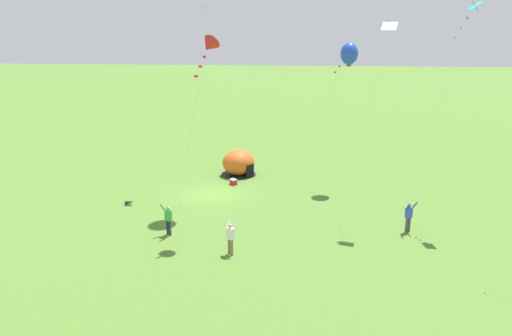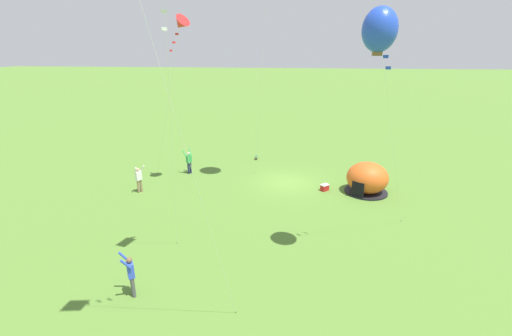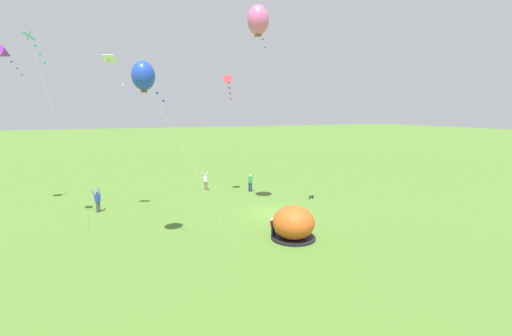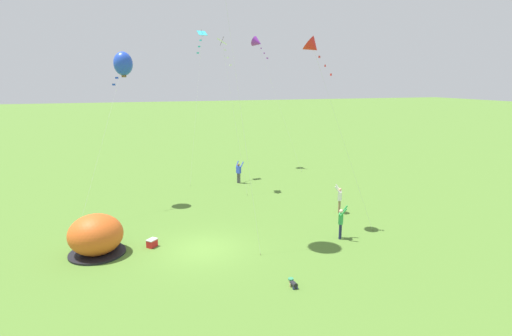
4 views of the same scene
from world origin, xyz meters
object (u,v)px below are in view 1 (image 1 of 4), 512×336
object	(u,v)px
person_far_back	(231,237)
kite_red	(209,46)
toddler_crawling	(129,203)
person_arms_raised	(168,219)
kite_cyan	(470,17)
kite_blue	(349,54)
popup_tent	(239,163)
cooler_box	(233,182)
person_flying_kite	(409,216)
kite_white	(386,35)

from	to	relation	value
person_far_back	kite_red	bearing A→B (deg)	-153.16
toddler_crawling	person_arms_raised	bearing A→B (deg)	41.40
toddler_crawling	kite_cyan	bearing A→B (deg)	89.33
kite_blue	kite_cyan	bearing A→B (deg)	43.42
popup_tent	person_arms_raised	world-z (taller)	popup_tent
toddler_crawling	person_arms_raised	size ratio (longest dim) A/B	0.29
kite_cyan	kite_blue	xyz separation A→B (m)	(-6.50, -6.15, -2.29)
popup_tent	cooler_box	distance (m)	2.84
popup_tent	kite_red	xyz separation A→B (m)	(12.02, 0.30, 9.54)
person_far_back	person_flying_kite	bearing A→B (deg)	113.50
person_arms_raised	kite_blue	xyz separation A→B (m)	(-10.94, 10.45, 8.79)
popup_tent	toddler_crawling	xyz separation A→B (m)	(8.20, -6.25, -0.82)
person_far_back	kite_cyan	world-z (taller)	kite_cyan
person_arms_raised	kite_white	bearing A→B (deg)	106.89
cooler_box	toddler_crawling	distance (m)	8.31
kite_cyan	kite_white	distance (m)	4.80
kite_red	person_flying_kite	bearing A→B (deg)	95.97
kite_cyan	person_arms_raised	bearing A→B (deg)	-75.00
kite_blue	person_flying_kite	bearing A→B (deg)	20.10
toddler_crawling	kite_red	world-z (taller)	kite_red
kite_red	kite_white	xyz separation A→B (m)	(-2.76, 9.55, 0.57)
toddler_crawling	kite_white	distance (m)	19.49
person_arms_raised	kite_white	size ratio (longest dim) A/B	0.16
toddler_crawling	kite_cyan	xyz separation A→B (m)	(0.24, 20.73, 11.90)
toddler_crawling	person_far_back	bearing A→B (deg)	49.69
toddler_crawling	person_flying_kite	distance (m)	18.05
person_flying_kite	kite_red	bearing A→B (deg)	-84.03
kite_white	kite_blue	size ratio (longest dim) A/B	1.12
person_flying_kite	kite_cyan	xyz separation A→B (m)	(-2.39, 2.89, 11.08)
popup_tent	kite_blue	distance (m)	12.27
kite_white	person_flying_kite	bearing A→B (deg)	47.63
popup_tent	person_arms_raised	xyz separation A→B (m)	(12.89, -2.12, 0.00)
toddler_crawling	kite_white	bearing A→B (deg)	86.25
person_far_back	kite_cyan	distance (m)	18.06
person_arms_raised	kite_cyan	world-z (taller)	kite_cyan
person_arms_raised	kite_red	distance (m)	9.88
kite_cyan	cooler_box	bearing A→B (deg)	-111.53
person_far_back	person_arms_raised	size ratio (longest dim) A/B	1.00
person_far_back	person_flying_kite	xyz separation A→B (m)	(-4.23, 9.74, 0.00)
popup_tent	kite_cyan	size ratio (longest dim) A/B	0.22
popup_tent	person_far_back	xyz separation A→B (m)	(15.07, 1.85, 0.00)
cooler_box	kite_cyan	xyz separation A→B (m)	(5.71, 14.47, 11.86)
cooler_box	toddler_crawling	size ratio (longest dim) A/B	1.15
toddler_crawling	person_arms_raised	world-z (taller)	person_arms_raised
popup_tent	kite_blue	world-z (taller)	kite_blue
popup_tent	kite_white	size ratio (longest dim) A/B	0.24
kite_red	kite_white	bearing A→B (deg)	106.12
popup_tent	person_far_back	world-z (taller)	popup_tent
cooler_box	kite_white	size ratio (longest dim) A/B	0.05
popup_tent	cooler_box	world-z (taller)	popup_tent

